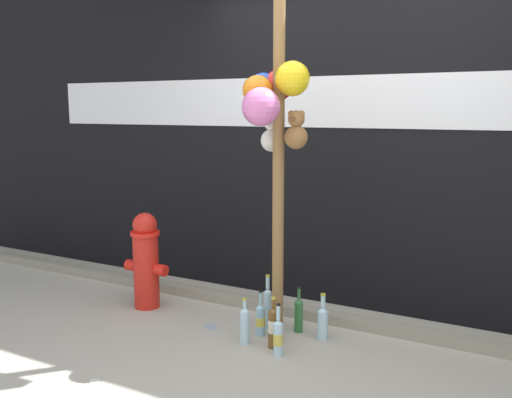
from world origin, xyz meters
name	(u,v)px	position (x,y,z in m)	size (l,w,h in m)	color
ground_plane	(275,375)	(0.00, 0.00, 0.00)	(14.00, 14.00, 0.00)	#ADA899
building_wall	(360,65)	(0.00, 1.44, 1.90)	(10.00, 0.21, 3.81)	black
curb_strip	(332,318)	(0.00, 0.95, 0.04)	(8.00, 0.12, 0.08)	gray
memorial_post	(275,78)	(-0.25, 0.48, 1.77)	(0.50, 0.56, 2.98)	olive
fire_hydrant	(146,260)	(-1.43, 0.57, 0.39)	(0.38, 0.23, 0.77)	red
bottle_0	(323,321)	(0.05, 0.64, 0.13)	(0.07, 0.07, 0.33)	#B2DBEA
bottle_1	(268,307)	(-0.38, 0.63, 0.16)	(0.06, 0.06, 0.40)	#B2DBEA
bottle_2	(276,306)	(-0.35, 0.73, 0.14)	(0.07, 0.07, 0.36)	silver
bottle_3	(260,319)	(-0.36, 0.50, 0.12)	(0.07, 0.07, 0.32)	#93CCE0
bottle_4	(245,324)	(-0.39, 0.32, 0.14)	(0.07, 0.07, 0.32)	#B2DBEA
bottle_5	(273,326)	(-0.19, 0.35, 0.15)	(0.07, 0.07, 0.35)	brown
bottle_6	(299,314)	(-0.15, 0.68, 0.13)	(0.06, 0.06, 0.33)	#337038
bottle_7	(278,337)	(-0.11, 0.25, 0.13)	(0.06, 0.06, 0.35)	#B2DBEA
litter_0	(211,326)	(-0.75, 0.45, 0.00)	(0.07, 0.11, 0.01)	#8C99B2
litter_1	(95,382)	(-0.89, -0.58, 0.00)	(0.07, 0.05, 0.01)	silver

